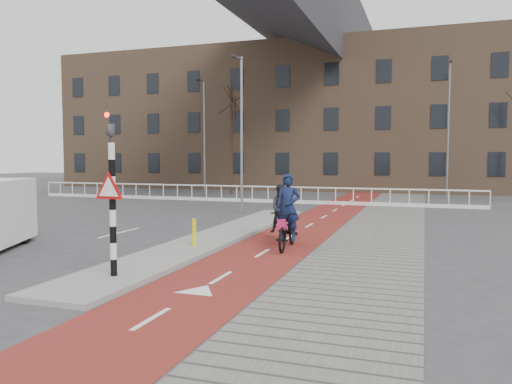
% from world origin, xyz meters
% --- Properties ---
extents(ground, '(120.00, 120.00, 0.00)m').
position_xyz_m(ground, '(0.00, 0.00, 0.00)').
color(ground, '#38383A').
rests_on(ground, ground).
extents(bike_lane, '(2.50, 60.00, 0.01)m').
position_xyz_m(bike_lane, '(1.50, 10.00, 0.01)').
color(bike_lane, maroon).
rests_on(bike_lane, ground).
extents(sidewalk, '(3.00, 60.00, 0.01)m').
position_xyz_m(sidewalk, '(4.30, 10.00, 0.01)').
color(sidewalk, slate).
rests_on(sidewalk, ground).
extents(curb_island, '(1.80, 16.00, 0.12)m').
position_xyz_m(curb_island, '(-0.70, 4.00, 0.06)').
color(curb_island, gray).
rests_on(curb_island, ground).
extents(traffic_signal, '(0.80, 0.80, 3.68)m').
position_xyz_m(traffic_signal, '(-0.60, -2.02, 1.99)').
color(traffic_signal, black).
rests_on(traffic_signal, curb_island).
extents(bollard, '(0.12, 0.12, 0.80)m').
position_xyz_m(bollard, '(-0.55, 1.89, 0.52)').
color(bollard, yellow).
rests_on(bollard, curb_island).
extents(cyclist_near, '(0.88, 2.19, 2.20)m').
position_xyz_m(cyclist_near, '(2.00, 2.88, 0.75)').
color(cyclist_near, black).
rests_on(cyclist_near, bike_lane).
extents(cyclist_far, '(1.04, 1.73, 1.81)m').
position_xyz_m(cyclist_far, '(1.43, 4.23, 0.76)').
color(cyclist_far, black).
rests_on(cyclist_far, bike_lane).
extents(railing, '(28.00, 0.10, 0.99)m').
position_xyz_m(railing, '(-5.00, 17.00, 0.31)').
color(railing, silver).
rests_on(railing, ground).
extents(townhouse_row, '(46.00, 10.00, 15.90)m').
position_xyz_m(townhouse_row, '(-3.00, 32.00, 7.81)').
color(townhouse_row, '#7F6047').
rests_on(townhouse_row, ground).
extents(tree_mid, '(0.24, 0.24, 7.80)m').
position_xyz_m(tree_mid, '(-7.56, 22.62, 3.90)').
color(tree_mid, black).
rests_on(tree_mid, ground).
extents(streetlight_near, '(0.12, 0.12, 7.35)m').
position_xyz_m(streetlight_near, '(-2.43, 10.97, 3.67)').
color(streetlight_near, slate).
rests_on(streetlight_near, ground).
extents(streetlight_left, '(0.12, 0.12, 7.98)m').
position_xyz_m(streetlight_left, '(-8.73, 20.54, 3.99)').
color(streetlight_left, slate).
rests_on(streetlight_left, ground).
extents(streetlight_right, '(0.12, 0.12, 8.94)m').
position_xyz_m(streetlight_right, '(7.20, 24.38, 4.47)').
color(streetlight_right, slate).
rests_on(streetlight_right, ground).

